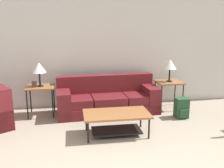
{
  "coord_description": "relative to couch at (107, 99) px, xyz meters",
  "views": [
    {
      "loc": [
        -0.8,
        -1.94,
        1.91
      ],
      "look_at": [
        -0.03,
        2.78,
        0.8
      ],
      "focal_mm": 40.0,
      "sensor_mm": 36.0,
      "label": 1
    }
  ],
  "objects": [
    {
      "name": "backpack",
      "position": [
        1.51,
        -0.62,
        -0.09
      ],
      "size": [
        0.26,
        0.3,
        0.43
      ],
      "color": "#23472D",
      "rests_on": "ground_plane"
    },
    {
      "name": "side_table_left",
      "position": [
        -1.46,
        0.03,
        0.29
      ],
      "size": [
        0.6,
        0.53,
        0.65
      ],
      "color": "#935B33",
      "rests_on": "ground_plane"
    },
    {
      "name": "coffee_table",
      "position": [
        -0.02,
        -1.24,
        0.01
      ],
      "size": [
        1.17,
        0.64,
        0.41
      ],
      "color": "#935B33",
      "rests_on": "ground_plane"
    },
    {
      "name": "side_table_right",
      "position": [
        1.46,
        0.03,
        0.29
      ],
      "size": [
        0.6,
        0.53,
        0.65
      ],
      "color": "#935B33",
      "rests_on": "ground_plane"
    },
    {
      "name": "table_lamp_left",
      "position": [
        -1.46,
        0.03,
        0.75
      ],
      "size": [
        0.3,
        0.3,
        0.52
      ],
      "color": "black",
      "rests_on": "side_table_left"
    },
    {
      "name": "picture_frame",
      "position": [
        -1.57,
        -0.05,
        0.42
      ],
      "size": [
        0.1,
        0.04,
        0.13
      ],
      "color": "#4C3828",
      "rests_on": "side_table_left"
    },
    {
      "name": "table_lamp_right",
      "position": [
        1.46,
        0.03,
        0.75
      ],
      "size": [
        0.3,
        0.3,
        0.52
      ],
      "color": "black",
      "rests_on": "side_table_right"
    },
    {
      "name": "couch",
      "position": [
        0.0,
        0.0,
        0.0
      ],
      "size": [
        2.28,
        0.98,
        0.82
      ],
      "color": "maroon",
      "rests_on": "ground_plane"
    },
    {
      "name": "wall_back",
      "position": [
        0.03,
        0.62,
        1.0
      ],
      "size": [
        9.11,
        0.06,
        2.6
      ],
      "color": "silver",
      "rests_on": "ground_plane"
    }
  ]
}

